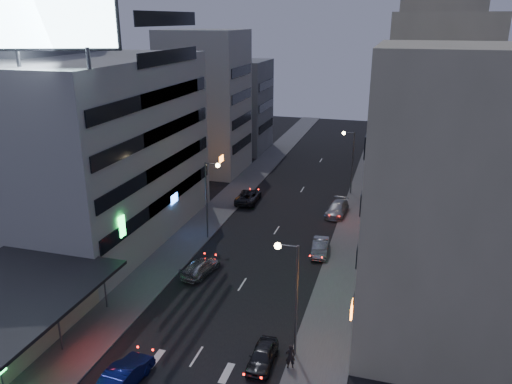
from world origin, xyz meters
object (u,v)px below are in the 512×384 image
at_px(person, 290,356).
at_px(parked_car_right_near, 262,356).
at_px(parked_car_right_far, 337,209).
at_px(road_car_silver, 201,267).
at_px(road_car_blue, 124,376).
at_px(parked_car_left, 248,196).
at_px(parked_car_right_mid, 320,247).

bearing_deg(person, parked_car_right_near, -22.52).
height_order(parked_car_right_far, person, person).
height_order(road_car_silver, person, person).
height_order(road_car_blue, road_car_silver, road_car_blue).
distance_m(parked_car_left, parked_car_right_far, 11.12).
xyz_separation_m(parked_car_right_far, road_car_blue, (-8.70, -32.18, 0.03)).
relative_size(parked_car_right_far, person, 2.91).
xyz_separation_m(parked_car_right_near, parked_car_right_mid, (0.93, 17.20, 0.04)).
bearing_deg(parked_car_right_near, parked_car_right_far, 86.84).
relative_size(parked_car_right_near, road_car_silver, 0.84).
bearing_deg(parked_car_right_near, parked_car_right_mid, 86.11).
relative_size(parked_car_right_mid, person, 2.40).
height_order(parked_car_right_near, parked_car_right_mid, parked_car_right_mid).
bearing_deg(road_car_blue, person, -151.00).
bearing_deg(parked_car_right_far, road_car_silver, -114.56).
distance_m(parked_car_right_near, road_car_silver, 13.34).
height_order(parked_car_left, parked_car_right_far, parked_car_left).
bearing_deg(parked_car_right_mid, person, -91.88).
bearing_deg(road_car_silver, road_car_blue, 104.05).
bearing_deg(parked_car_right_far, road_car_blue, -100.85).
distance_m(parked_car_right_near, person, 1.87).
relative_size(parked_car_left, parked_car_right_far, 1.06).
bearing_deg(parked_car_right_far, person, -84.28).
relative_size(parked_car_right_mid, road_car_silver, 0.92).
height_order(parked_car_left, road_car_blue, road_car_blue).
height_order(parked_car_right_mid, parked_car_right_far, parked_car_right_far).
bearing_deg(parked_car_right_near, person, 0.62).
relative_size(parked_car_left, road_car_blue, 1.16).
distance_m(road_car_blue, person, 10.38).
distance_m(road_car_blue, road_car_silver, 14.62).
bearing_deg(road_car_blue, parked_car_right_far, -101.17).
bearing_deg(road_car_blue, parked_car_left, -81.97).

